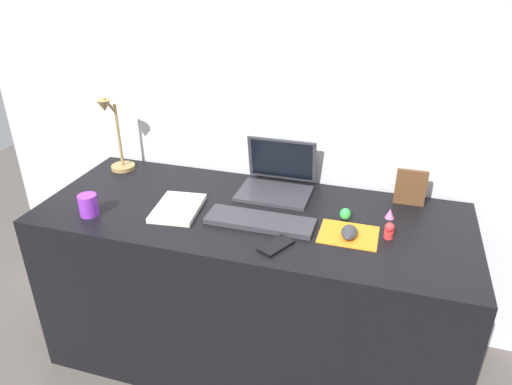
{
  "coord_description": "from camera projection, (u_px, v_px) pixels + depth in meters",
  "views": [
    {
      "loc": [
        0.49,
        -1.54,
        1.65
      ],
      "look_at": [
        0.02,
        0.0,
        0.83
      ],
      "focal_mm": 33.06,
      "sensor_mm": 36.0,
      "label": 1
    }
  ],
  "objects": [
    {
      "name": "picture_frame",
      "position": [
        411.0,
        188.0,
        1.88
      ],
      "size": [
        0.12,
        0.02,
        0.15
      ],
      "primitive_type": "cube",
      "color": "brown",
      "rests_on": "desk"
    },
    {
      "name": "keyboard",
      "position": [
        260.0,
        221.0,
        1.77
      ],
      "size": [
        0.41,
        0.13,
        0.02
      ],
      "primitive_type": "cube",
      "color": "#333338",
      "rests_on": "desk"
    },
    {
      "name": "notebook_pad",
      "position": [
        178.0,
        208.0,
        1.86
      ],
      "size": [
        0.2,
        0.26,
        0.02
      ],
      "primitive_type": "cube",
      "rotation": [
        0.0,
        0.0,
        0.12
      ],
      "color": "silver",
      "rests_on": "desk"
    },
    {
      "name": "desk_lamp",
      "position": [
        115.0,
        137.0,
        2.12
      ],
      "size": [
        0.11,
        0.16,
        0.36
      ],
      "color": "#A5844C",
      "rests_on": "desk"
    },
    {
      "name": "ground_plane",
      "position": [
        252.0,
        351.0,
        2.19
      ],
      "size": [
        6.0,
        6.0,
        0.0
      ],
      "primitive_type": "plane",
      "color": "#59514C"
    },
    {
      "name": "back_wall",
      "position": [
        276.0,
        164.0,
        2.15
      ],
      "size": [
        2.89,
        0.05,
        1.58
      ],
      "primitive_type": "cube",
      "color": "silver",
      "rests_on": "ground_plane"
    },
    {
      "name": "toy_figurine_red",
      "position": [
        389.0,
        230.0,
        1.67
      ],
      "size": [
        0.03,
        0.03,
        0.06
      ],
      "color": "red",
      "rests_on": "desk"
    },
    {
      "name": "mouse",
      "position": [
        349.0,
        232.0,
        1.68
      ],
      "size": [
        0.06,
        0.1,
        0.03
      ],
      "primitive_type": "ellipsoid",
      "color": "#333338",
      "rests_on": "mousepad"
    },
    {
      "name": "toy_figurine_pink",
      "position": [
        390.0,
        214.0,
        1.8
      ],
      "size": [
        0.04,
        0.04,
        0.04
      ],
      "primitive_type": "cone",
      "color": "pink",
      "rests_on": "desk"
    },
    {
      "name": "laptop",
      "position": [
        278.0,
        178.0,
        2.01
      ],
      "size": [
        0.3,
        0.25,
        0.21
      ],
      "color": "#333338",
      "rests_on": "desk"
    },
    {
      "name": "coffee_mug",
      "position": [
        88.0,
        205.0,
        1.82
      ],
      "size": [
        0.07,
        0.07,
        0.09
      ],
      "primitive_type": "cylinder",
      "color": "purple",
      "rests_on": "desk"
    },
    {
      "name": "desk",
      "position": [
        252.0,
        287.0,
        2.02
      ],
      "size": [
        1.69,
        0.67,
        0.74
      ],
      "primitive_type": "cube",
      "color": "black",
      "rests_on": "ground_plane"
    },
    {
      "name": "mousepad",
      "position": [
        348.0,
        235.0,
        1.7
      ],
      "size": [
        0.21,
        0.17,
        0.0
      ],
      "primitive_type": "cube",
      "color": "orange",
      "rests_on": "desk"
    },
    {
      "name": "cell_phone",
      "position": [
        276.0,
        246.0,
        1.63
      ],
      "size": [
        0.12,
        0.14,
        0.01
      ],
      "primitive_type": "cube",
      "rotation": [
        0.0,
        0.0,
        -0.47
      ],
      "color": "black",
      "rests_on": "desk"
    },
    {
      "name": "toy_figurine_green",
      "position": [
        345.0,
        214.0,
        1.79
      ],
      "size": [
        0.04,
        0.04,
        0.05
      ],
      "primitive_type": "ellipsoid",
      "color": "green",
      "rests_on": "desk"
    }
  ]
}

